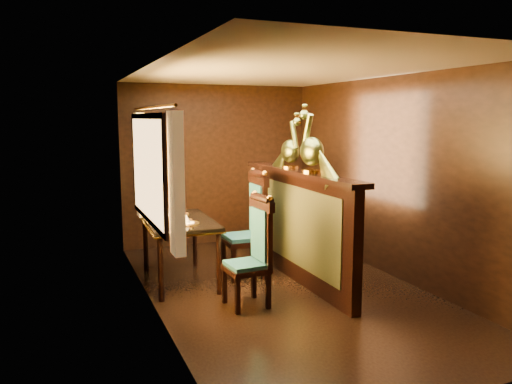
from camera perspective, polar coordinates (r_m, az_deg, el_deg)
ground at (r=5.93m, az=3.25°, el=-11.12°), size 5.00×5.00×0.00m
room_shell at (r=5.58m, az=2.52°, el=4.30°), size 3.04×5.04×2.52m
partition at (r=6.13m, az=4.81°, el=-3.55°), size 0.26×2.70×1.36m
dining_table at (r=6.09m, az=-8.85°, el=-3.79°), size 0.84×1.34×0.98m
chair_left at (r=5.32m, az=-0.05°, el=-6.32°), size 0.46×0.48×1.21m
chair_right at (r=6.27m, az=-0.41°, el=-3.30°), size 0.49×0.54×1.36m
peacock_left at (r=5.72m, az=6.43°, el=6.08°), size 0.25×0.66×0.79m
peacock_right at (r=6.22m, az=3.95°, el=5.85°), size 0.22×0.58×0.69m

